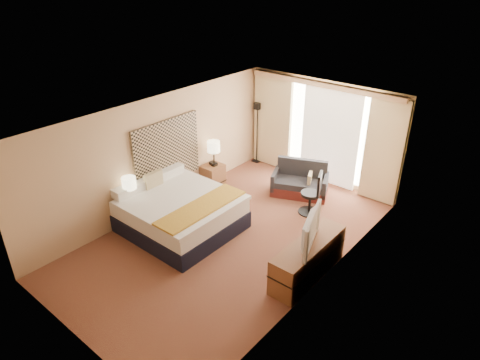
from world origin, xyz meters
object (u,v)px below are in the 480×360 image
Objects in this scene: nightstand_left at (133,216)px; media_dresser at (308,259)px; loveseat at (300,184)px; lamp_right at (214,147)px; bed at (179,212)px; nightstand_right at (213,175)px; television at (306,229)px; floor_lamp at (257,121)px; desk_chair at (313,195)px; lamp_left at (129,184)px.

media_dresser is at bearing 15.84° from nightstand_left.
lamp_right is at bearing -174.79° from loveseat.
loveseat is (1.13, 2.93, -0.13)m from bed.
bed is 3.14m from loveseat.
loveseat is (1.94, 1.04, -0.00)m from nightstand_right.
television is at bearing -22.90° from nightstand_right.
floor_lamp is (-1.97, 0.81, 0.95)m from loveseat.
nightstand_left is 0.25× the size of bed.
nightstand_left is 3.96m from desk_chair.
lamp_right is at bearing 88.82° from nightstand_left.
lamp_left is (-0.00, -4.31, -0.19)m from floor_lamp.
nightstand_right is 0.84× the size of lamp_right.
nightstand_right is 0.54× the size of desk_chair.
nightstand_left is at bearing -91.18° from lamp_right.
media_dresser reaches higher than nightstand_left.
bed is 1.19m from lamp_left.
lamp_left is 0.55× the size of television.
loveseat reaches higher than media_dresser.
bed is at bearing -66.83° from nightstand_right.
bed is at bearing -150.44° from desk_chair.
television reaches higher than loveseat.
lamp_left is at bearing -90.06° from floor_lamp.
loveseat is at bearing 28.11° from nightstand_right.
nightstand_left is 3.85m from media_dresser.
floor_lamp is (-0.84, 3.74, 0.82)m from bed.
bed is 1.50× the size of loveseat.
lamp_left is at bearing -154.97° from desk_chair.
loveseat is 4.08m from lamp_left.
bed is (-2.89, -0.44, 0.05)m from media_dresser.
desk_chair is 0.91× the size of television.
floor_lamp is (-3.73, 3.30, 0.87)m from media_dresser.
nightstand_left is 0.54× the size of desk_chair.
nightstand_left is 2.50m from nightstand_right.
nightstand_right is at bearing -175.21° from loveseat.
television is (3.60, -1.55, -0.04)m from lamp_right.
lamp_left reaches higher than nightstand_left.
lamp_left is 0.94× the size of lamp_right.
lamp_right is 3.92m from television.
television reaches higher than nightstand_right.
nightstand_right is at bearing 158.60° from media_dresser.
lamp_right is at bearing 111.73° from bed.
media_dresser is 0.80× the size of bed.
television is at bearing -118.65° from media_dresser.
bed is 3.92m from floor_lamp.
lamp_right is (0.05, 0.01, 0.78)m from nightstand_right.
lamp_right is (0.09, 2.47, 0.03)m from lamp_left.
floor_lamp is at bearing 129.95° from desk_chair.
bed reaches higher than loveseat.
lamp_right is (-3.65, 1.46, 0.71)m from media_dresser.
desk_chair is (-1.06, 1.89, 0.10)m from media_dresser.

